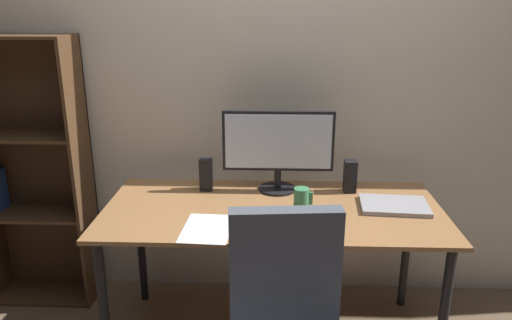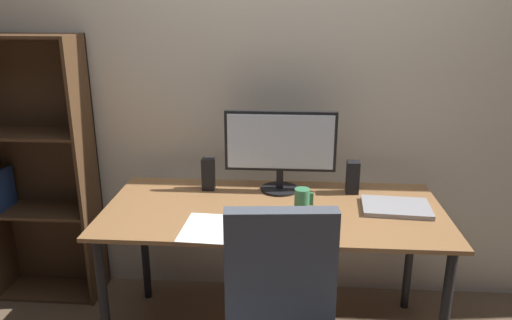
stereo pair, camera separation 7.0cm
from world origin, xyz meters
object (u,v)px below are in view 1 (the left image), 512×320
(keyboard, at_px, (273,227))
(laptop, at_px, (395,205))
(speaker_right, at_px, (351,176))
(speaker_left, at_px, (207,174))
(mouse, at_px, (322,225))
(monitor, at_px, (279,145))
(coffee_mug, at_px, (303,199))
(bookshelf, at_px, (34,174))
(desk, at_px, (273,222))

(keyboard, bearing_deg, laptop, 21.28)
(laptop, height_order, speaker_right, speaker_right)
(laptop, bearing_deg, speaker_left, 172.04)
(laptop, xyz_separation_m, speaker_left, (-0.94, 0.21, 0.07))
(mouse, bearing_deg, monitor, 102.06)
(laptop, xyz_separation_m, speaker_right, (-0.19, 0.21, 0.07))
(monitor, xyz_separation_m, laptop, (0.56, -0.21, -0.23))
(laptop, bearing_deg, coffee_mug, -170.24)
(keyboard, distance_m, bookshelf, 1.49)
(keyboard, bearing_deg, coffee_mug, 54.54)
(bookshelf, bearing_deg, coffee_mug, -14.81)
(keyboard, distance_m, mouse, 0.22)
(monitor, xyz_separation_m, speaker_right, (0.38, -0.01, -0.16))
(speaker_right, bearing_deg, mouse, -113.13)
(speaker_left, bearing_deg, desk, -33.05)
(desk, bearing_deg, monitor, 84.25)
(speaker_left, height_order, bookshelf, bookshelf)
(keyboard, relative_size, mouse, 3.02)
(mouse, height_order, speaker_left, speaker_left)
(coffee_mug, xyz_separation_m, laptop, (0.45, 0.04, -0.04))
(monitor, distance_m, speaker_left, 0.41)
(monitor, height_order, coffee_mug, monitor)
(desk, relative_size, mouse, 17.04)
(mouse, height_order, bookshelf, bookshelf)
(laptop, distance_m, speaker_right, 0.29)
(coffee_mug, xyz_separation_m, speaker_left, (-0.49, 0.25, 0.03))
(speaker_left, bearing_deg, coffee_mug, -26.83)
(mouse, xyz_separation_m, laptop, (0.38, 0.24, -0.01))
(desk, xyz_separation_m, bookshelf, (-1.36, 0.38, 0.10))
(desk, distance_m, keyboard, 0.25)
(monitor, height_order, bookshelf, bookshelf)
(desk, relative_size, speaker_right, 9.62)
(speaker_right, bearing_deg, desk, -150.19)
(monitor, bearing_deg, desk, -95.75)
(coffee_mug, height_order, bookshelf, bookshelf)
(bookshelf, bearing_deg, speaker_left, -8.37)
(keyboard, distance_m, coffee_mug, 0.26)
(desk, distance_m, speaker_right, 0.49)
(coffee_mug, bearing_deg, bookshelf, 165.19)
(monitor, bearing_deg, speaker_left, -178.80)
(mouse, relative_size, speaker_left, 0.56)
(coffee_mug, height_order, laptop, coffee_mug)
(keyboard, xyz_separation_m, bookshelf, (-1.36, 0.61, 0.01))
(speaker_left, distance_m, bookshelf, 1.02)
(coffee_mug, bearing_deg, speaker_left, 153.17)
(mouse, height_order, speaker_right, speaker_right)
(monitor, height_order, speaker_left, monitor)
(speaker_right, xyz_separation_m, bookshelf, (-1.76, 0.15, -0.07))
(mouse, distance_m, speaker_right, 0.49)
(keyboard, height_order, speaker_right, speaker_right)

